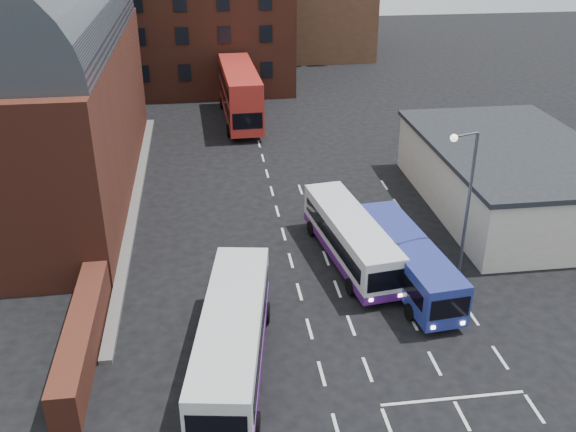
{
  "coord_description": "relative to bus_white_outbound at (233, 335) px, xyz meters",
  "views": [
    {
      "loc": [
        -4.27,
        -21.91,
        18.14
      ],
      "look_at": [
        0.0,
        10.0,
        2.2
      ],
      "focal_mm": 40.0,
      "sensor_mm": 36.0,
      "label": 1
    }
  ],
  "objects": [
    {
      "name": "street_lamp",
      "position": [
        12.0,
        5.65,
        3.26
      ],
      "size": [
        1.62,
        0.7,
        8.27
      ],
      "rotation": [
        0.0,
        0.0,
        0.31
      ],
      "color": "#4D5055",
      "rests_on": "ground"
    },
    {
      "name": "bus_blue",
      "position": [
        9.3,
        5.52,
        -0.21
      ],
      "size": [
        3.16,
        9.66,
        2.59
      ],
      "rotation": [
        0.0,
        0.0,
        3.25
      ],
      "color": "navy",
      "rests_on": "ground"
    },
    {
      "name": "pedestrian_beige",
      "position": [
        -1.55,
        -3.06,
        -1.06
      ],
      "size": [
        0.81,
        0.73,
        1.35
      ],
      "primitive_type": "imported",
      "rotation": [
        0.0,
        0.0,
        3.55
      ],
      "color": "tan",
      "rests_on": "ground"
    },
    {
      "name": "castle_keep",
      "position": [
        9.67,
        65.93,
        4.27
      ],
      "size": [
        22.0,
        22.0,
        12.0
      ],
      "primitive_type": "cube",
      "color": "brown",
      "rests_on": "ground"
    },
    {
      "name": "forecourt_wall",
      "position": [
        -6.53,
        1.93,
        -0.83
      ],
      "size": [
        1.2,
        10.0,
        1.8
      ],
      "primitive_type": "cube",
      "color": "#602B1E",
      "rests_on": "ground"
    },
    {
      "name": "brick_terrace",
      "position": [
        -2.33,
        45.93,
        3.77
      ],
      "size": [
        22.0,
        10.0,
        11.0
      ],
      "primitive_type": "cube",
      "color": "brown",
      "rests_on": "ground"
    },
    {
      "name": "ground",
      "position": [
        3.67,
        -0.07,
        -1.73
      ],
      "size": [
        180.0,
        180.0,
        0.0
      ],
      "primitive_type": "plane",
      "color": "black"
    },
    {
      "name": "railway_station",
      "position": [
        -11.83,
        20.93,
        5.9
      ],
      "size": [
        12.0,
        28.0,
        16.0
      ],
      "color": "#602B1E",
      "rests_on": "ground"
    },
    {
      "name": "bus_white_outbound",
      "position": [
        0.0,
        0.0,
        0.0
      ],
      "size": [
        4.11,
        11.01,
        2.94
      ],
      "rotation": [
        0.0,
        0.0,
        -0.16
      ],
      "color": "silver",
      "rests_on": "ground"
    },
    {
      "name": "bus_white_inbound",
      "position": [
        6.89,
        8.24,
        -0.14
      ],
      "size": [
        3.6,
        10.11,
        2.7
      ],
      "rotation": [
        0.0,
        0.0,
        3.28
      ],
      "color": "silver",
      "rests_on": "ground"
    },
    {
      "name": "bus_red_double",
      "position": [
        2.58,
        34.07,
        0.87
      ],
      "size": [
        3.39,
        12.32,
        4.89
      ],
      "rotation": [
        0.0,
        0.0,
        3.17
      ],
      "color": "red",
      "rests_on": "ground"
    },
    {
      "name": "cream_building",
      "position": [
        18.67,
        13.93,
        0.42
      ],
      "size": [
        10.4,
        16.4,
        4.25
      ],
      "color": "beige",
      "rests_on": "ground"
    }
  ]
}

